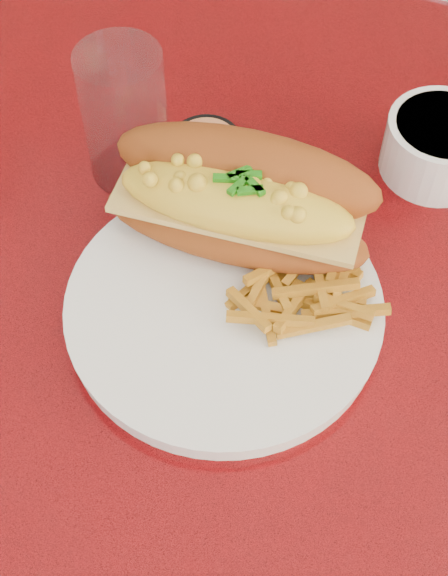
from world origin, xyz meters
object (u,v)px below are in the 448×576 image
at_px(mac_hoagie, 240,199).
at_px(fork, 290,260).
at_px(diner_table, 416,381).
at_px(gravy_ramekin, 439,145).
at_px(water_tumbler, 125,116).
at_px(sauce_cup_left, 206,149).
at_px(dinner_plate, 224,309).

relative_size(mac_hoagie, fork, 1.68).
distance_m(diner_table, fork, 0.23).
bearing_deg(fork, gravy_ramekin, -58.46).
height_order(gravy_ramekin, water_tumbler, water_tumbler).
relative_size(gravy_ramekin, water_tumbler, 0.86).
bearing_deg(gravy_ramekin, sauce_cup_left, -160.10).
distance_m(diner_table, water_tumbler, 0.39).
distance_m(diner_table, sauce_cup_left, 0.31).
xyz_separation_m(diner_table, gravy_ramekin, (-0.05, 0.13, 0.19)).
height_order(diner_table, mac_hoagie, mac_hoagie).
xyz_separation_m(gravy_ramekin, sauce_cup_left, (-0.20, -0.07, -0.01)).
bearing_deg(sauce_cup_left, dinner_plate, -62.97).
bearing_deg(dinner_plate, mac_hoagie, 101.65).
distance_m(dinner_plate, fork, 0.07).
xyz_separation_m(diner_table, water_tumbler, (-0.31, 0.03, 0.23)).
relative_size(dinner_plate, sauce_cup_left, 4.12).
bearing_deg(mac_hoagie, sauce_cup_left, 123.16).
height_order(fork, water_tumbler, water_tumbler).
relative_size(gravy_ramekin, sauce_cup_left, 1.70).
xyz_separation_m(fork, water_tumbler, (-0.18, 0.06, 0.05)).
xyz_separation_m(dinner_plate, mac_hoagie, (-0.02, 0.07, 0.05)).
bearing_deg(fork, sauce_cup_left, 19.78).
bearing_deg(sauce_cup_left, mac_hoagie, -51.69).
distance_m(fork, water_tumbler, 0.19).
distance_m(mac_hoagie, water_tumbler, 0.14).
bearing_deg(diner_table, gravy_ramekin, 110.59).
relative_size(diner_table, sauce_cup_left, 18.57).
height_order(diner_table, fork, fork).
relative_size(dinner_plate, gravy_ramekin, 2.43).
height_order(fork, sauce_cup_left, sauce_cup_left).
bearing_deg(fork, diner_table, -107.12).
distance_m(dinner_plate, sauce_cup_left, 0.17).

